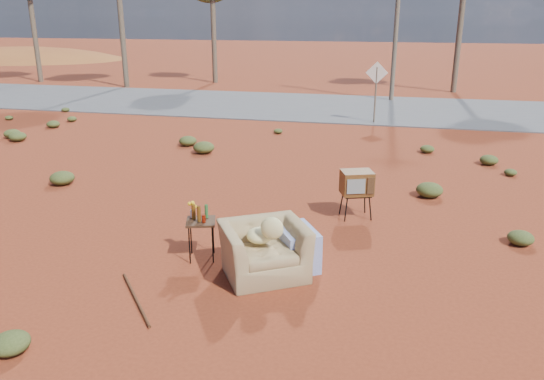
# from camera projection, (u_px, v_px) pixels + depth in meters

# --- Properties ---
(ground) EXTENTS (140.00, 140.00, 0.00)m
(ground) POSITION_uv_depth(u_px,v_px,m) (240.00, 263.00, 8.46)
(ground) COLOR maroon
(ground) RESTS_ON ground
(highway) EXTENTS (140.00, 7.00, 0.04)m
(highway) POSITION_uv_depth(u_px,v_px,m) (341.00, 107.00, 22.30)
(highway) COLOR #565659
(highway) RESTS_ON ground
(dirt_mound) EXTENTS (26.00, 18.00, 2.00)m
(dirt_mound) POSITION_uv_depth(u_px,v_px,m) (22.00, 59.00, 46.36)
(dirt_mound) COLOR #965524
(dirt_mound) RESTS_ON ground
(armchair) EXTENTS (1.59, 1.53, 1.08)m
(armchair) POSITION_uv_depth(u_px,v_px,m) (271.00, 243.00, 7.99)
(armchair) COLOR #967C52
(armchair) RESTS_ON ground
(tv_unit) EXTENTS (0.70, 0.63, 0.93)m
(tv_unit) POSITION_uv_depth(u_px,v_px,m) (357.00, 183.00, 10.14)
(tv_unit) COLOR black
(tv_unit) RESTS_ON ground
(side_table) EXTENTS (0.57, 0.57, 0.93)m
(side_table) POSITION_uv_depth(u_px,v_px,m) (199.00, 219.00, 8.45)
(side_table) COLOR #3D2616
(side_table) RESTS_ON ground
(rusty_bar) EXTENTS (1.03, 1.24, 0.04)m
(rusty_bar) POSITION_uv_depth(u_px,v_px,m) (136.00, 298.00, 7.37)
(rusty_bar) COLOR #512A15
(rusty_bar) RESTS_ON ground
(road_sign) EXTENTS (0.78, 0.06, 2.19)m
(road_sign) POSITION_uv_depth(u_px,v_px,m) (376.00, 81.00, 18.74)
(road_sign) COLOR brown
(road_sign) RESTS_ON ground
(utility_pole_center) EXTENTS (1.40, 0.20, 8.00)m
(utility_pole_center) POSITION_uv_depth(u_px,v_px,m) (398.00, 4.00, 22.87)
(utility_pole_center) COLOR brown
(utility_pole_center) RESTS_ON ground
(scrub_patch) EXTENTS (17.49, 8.07, 0.33)m
(scrub_patch) POSITION_uv_depth(u_px,v_px,m) (259.00, 174.00, 12.67)
(scrub_patch) COLOR #4B5425
(scrub_patch) RESTS_ON ground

